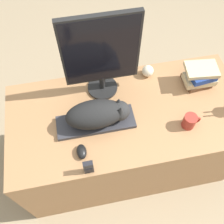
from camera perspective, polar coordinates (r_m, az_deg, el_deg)
name	(u,v)px	position (r m, az deg, el deg)	size (l,w,h in m)	color
ground_plane	(133,199)	(2.11, 4.67, -18.29)	(12.00, 12.00, 0.00)	#998466
desk	(125,138)	(1.89, 2.93, -5.74)	(1.45, 0.69, 0.71)	#9E7047
keyboard	(96,122)	(1.53, -3.54, -2.22)	(0.45, 0.15, 0.02)	#2D2D33
cat	(99,114)	(1.45, -2.83, -0.35)	(0.36, 0.17, 0.15)	black
monitor	(101,54)	(1.44, -2.41, 12.46)	(0.43, 0.19, 0.56)	black
computer_mouse	(82,152)	(1.44, -6.63, -8.57)	(0.05, 0.09, 0.04)	black
coffee_mug	(190,121)	(1.56, 16.59, -1.93)	(0.11, 0.07, 0.09)	#9E2D23
baseball	(148,71)	(1.73, 7.79, 8.84)	(0.08, 0.08, 0.08)	beige
phone	(89,167)	(1.37, -5.14, -11.90)	(0.05, 0.03, 0.11)	black
book_stack	(200,76)	(1.73, 18.58, 7.41)	(0.21, 0.17, 0.14)	brown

